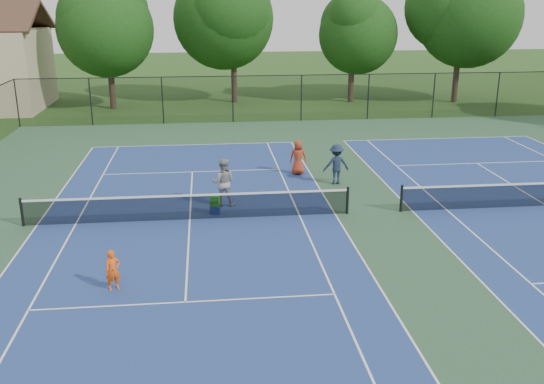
{
  "coord_description": "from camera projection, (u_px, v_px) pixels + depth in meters",
  "views": [
    {
      "loc": [
        -6.28,
        -21.24,
        7.92
      ],
      "look_at": [
        -4.04,
        -1.0,
        1.3
      ],
      "focal_mm": 40.0,
      "sensor_mm": 36.0,
      "label": 1
    }
  ],
  "objects": [
    {
      "name": "ground",
      "position": [
        374.0,
        213.0,
        23.18
      ],
      "size": [
        140.0,
        140.0,
        0.0
      ],
      "primitive_type": "plane",
      "color": "#234716",
      "rests_on": "ground"
    },
    {
      "name": "court_pad",
      "position": [
        374.0,
        213.0,
        23.18
      ],
      "size": [
        36.0,
        36.0,
        0.01
      ],
      "primitive_type": "cube",
      "color": "#2A4C2F",
      "rests_on": "ground"
    },
    {
      "name": "tennis_court_left",
      "position": [
        190.0,
        217.0,
        22.42
      ],
      "size": [
        12.0,
        23.83,
        1.07
      ],
      "color": "navy",
      "rests_on": "ground"
    },
    {
      "name": "perimeter_fence",
      "position": [
        376.0,
        172.0,
        22.68
      ],
      "size": [
        36.08,
        36.08,
        3.02
      ],
      "color": "black",
      "rests_on": "ground"
    },
    {
      "name": "tree_back_a",
      "position": [
        107.0,
        23.0,
        42.64
      ],
      "size": [
        6.8,
        6.8,
        9.15
      ],
      "color": "#2D2116",
      "rests_on": "ground"
    },
    {
      "name": "tree_back_b",
      "position": [
        233.0,
        14.0,
        45.3
      ],
      "size": [
        7.6,
        7.6,
        10.03
      ],
      "color": "#2D2116",
      "rests_on": "ground"
    },
    {
      "name": "tree_back_c",
      "position": [
        353.0,
        29.0,
        45.64
      ],
      "size": [
        6.0,
        6.0,
        8.4
      ],
      "color": "#2D2116",
      "rests_on": "ground"
    },
    {
      "name": "tree_back_d",
      "position": [
        462.0,
        11.0,
        45.11
      ],
      "size": [
        7.8,
        7.8,
        10.37
      ],
      "color": "#2D2116",
      "rests_on": "ground"
    },
    {
      "name": "child_player",
      "position": [
        113.0,
        270.0,
        16.96
      ],
      "size": [
        0.51,
        0.43,
        1.18
      ],
      "primitive_type": "imported",
      "rotation": [
        0.0,
        0.0,
        0.4
      ],
      "color": "#FF5710",
      "rests_on": "ground"
    },
    {
      "name": "instructor",
      "position": [
        223.0,
        182.0,
        23.71
      ],
      "size": [
        1.0,
        0.82,
        1.91
      ],
      "primitive_type": "imported",
      "rotation": [
        0.0,
        0.0,
        3.03
      ],
      "color": "gray",
      "rests_on": "ground"
    },
    {
      "name": "bystander_b",
      "position": [
        336.0,
        164.0,
        26.46
      ],
      "size": [
        1.2,
        0.76,
        1.78
      ],
      "primitive_type": "imported",
      "rotation": [
        0.0,
        0.0,
        3.23
      ],
      "color": "#1B273C",
      "rests_on": "ground"
    },
    {
      "name": "bystander_c",
      "position": [
        298.0,
        157.0,
        27.93
      ],
      "size": [
        0.88,
        0.67,
        1.61
      ],
      "primitive_type": "imported",
      "rotation": [
        0.0,
        0.0,
        2.92
      ],
      "color": "#9C341C",
      "rests_on": "ground"
    },
    {
      "name": "ball_crate",
      "position": [
        215.0,
        210.0,
        22.99
      ],
      "size": [
        0.4,
        0.33,
        0.32
      ],
      "primitive_type": "cube",
      "rotation": [
        0.0,
        0.0,
        -0.16
      ],
      "color": "navy",
      "rests_on": "ground"
    },
    {
      "name": "ball_hopper",
      "position": [
        215.0,
        201.0,
        22.88
      ],
      "size": [
        0.39,
        0.34,
        0.41
      ],
      "primitive_type": "cube",
      "rotation": [
        0.0,
        0.0,
        -0.24
      ],
      "color": "green",
      "rests_on": "ball_crate"
    }
  ]
}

